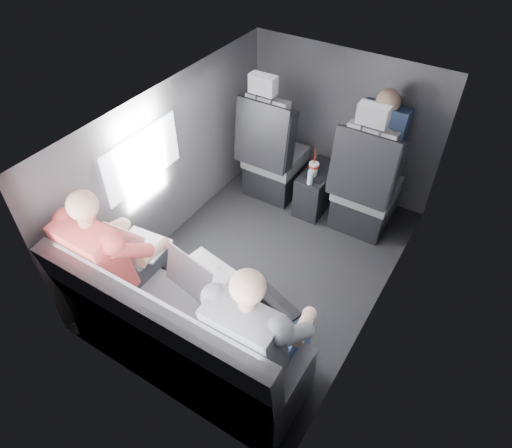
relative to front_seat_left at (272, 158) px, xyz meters
The scene contains 20 objects.
floor 1.03m from the front_seat_left, 61.81° to the right, with size 2.60×2.60×0.00m, color black.
ceiling 1.34m from the front_seat_left, 61.81° to the right, with size 2.60×2.60×0.00m, color #B2B2AD.
panel_left 0.99m from the front_seat_left, 118.19° to the right, with size 0.02×2.60×1.35m, color #56565B.
panel_right 1.61m from the front_seat_left, 31.88° to the right, with size 0.02×2.60×1.35m, color #56565B.
panel_front 0.70m from the front_seat_left, 45.65° to the left, with size 1.80×0.02×1.35m, color #56565B.
panel_back 2.20m from the front_seat_left, 78.12° to the right, with size 1.80×0.02×1.35m, color #56565B.
side_window 1.32m from the front_seat_left, 110.67° to the right, with size 0.02×0.75×0.42m, color white.
seatbelt 1.00m from the front_seat_left, 10.68° to the right, with size 0.05×0.01×0.65m, color black.
front_seat_left is the anchor object (origin of this frame).
front_seat_right 0.90m from the front_seat_left, ahead, with size 0.52×0.58×1.26m.
center_console 0.49m from the front_seat_left, ahead, with size 0.24×0.48×0.41m.
rear_bench 1.96m from the front_seat_left, 76.69° to the right, with size 1.60×0.57×0.92m.
soda_cup 0.44m from the front_seat_left, ahead, with size 0.09×0.09×0.27m.
water_bottle 0.49m from the front_seat_left, 18.97° to the right, with size 0.05×0.05×0.15m.
laptop_white 1.67m from the front_seat_left, 93.01° to the right, with size 0.35×0.34×0.24m.
laptop_silver 1.70m from the front_seat_left, 75.25° to the right, with size 0.41×0.39×0.27m.
laptop_black 1.89m from the front_seat_left, 60.74° to the right, with size 0.36×0.37×0.22m.
passenger_rear_left 1.83m from the front_seat_left, 93.85° to the right, with size 0.51×0.63×1.23m.
passenger_rear_right 2.06m from the front_seat_left, 61.83° to the right, with size 0.50×0.62×1.22m.
passenger_front_right 0.97m from the front_seat_left, 16.49° to the left, with size 0.38×0.38×0.76m.
Camera 1 is at (1.27, -2.21, 2.76)m, focal length 32.00 mm.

